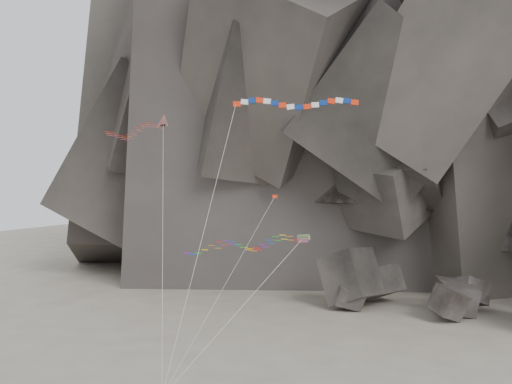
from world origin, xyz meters
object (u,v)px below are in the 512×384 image
at_px(parafoil_kite, 239,245).
at_px(pennant_kite, 249,242).
at_px(delta_kite, 131,131).
at_px(banner_kite, 294,104).

relative_size(parafoil_kite, pennant_kite, 0.88).
xyz_separation_m(delta_kite, banner_kite, (18.30, 1.03, 2.18)).
bearing_deg(parafoil_kite, pennant_kite, -30.55).
height_order(parafoil_kite, pennant_kite, pennant_kite).
height_order(delta_kite, parafoil_kite, delta_kite).
bearing_deg(delta_kite, parafoil_kite, 5.13).
xyz_separation_m(banner_kite, pennant_kite, (-1.67, -6.80, -12.72)).
bearing_deg(delta_kite, pennant_kite, 1.05).
bearing_deg(pennant_kite, parafoil_kite, 124.10).
relative_size(delta_kite, parafoil_kite, 1.77).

